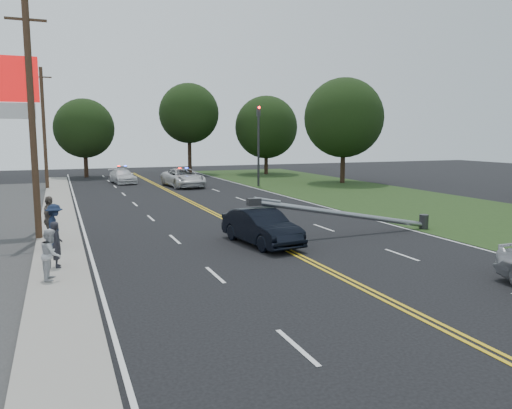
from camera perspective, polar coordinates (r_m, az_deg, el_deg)
name	(u,v)px	position (r m, az deg, el deg)	size (l,w,h in m)	color
ground	(384,298)	(14.61, 14.42, -10.36)	(120.00, 120.00, 0.00)	black
sidewalk	(59,247)	(21.62, -21.56, -4.54)	(1.80, 70.00, 0.12)	gray
grass_verge	(477,216)	(30.70, 23.90, -1.20)	(12.00, 80.00, 0.01)	#1E3414
centerline_yellow	(254,233)	(23.16, -0.28, -3.29)	(0.36, 80.00, 0.00)	gold
pylon_sign	(1,102)	(25.29, -27.14, 10.43)	(3.20, 0.35, 8.00)	gray
traffic_signal	(258,139)	(44.37, 0.29, 7.54)	(0.28, 0.41, 7.05)	#2D2D30
fallen_streetlight	(355,215)	(23.14, 11.26, -1.17)	(9.36, 0.44, 1.91)	#2D2D30
utility_pole_mid	(32,122)	(23.18, -24.22, 8.64)	(1.60, 0.28, 10.00)	#382619
utility_pole_far	(44,128)	(45.17, -23.07, 8.04)	(1.60, 0.28, 10.00)	#382619
tree_6	(84,128)	(56.62, -19.04, 8.22)	(6.28, 6.28, 8.36)	black
tree_7	(189,113)	(58.68, -7.67, 10.28)	(6.85, 6.85, 10.41)	black
tree_8	(266,127)	(58.24, 1.17, 8.82)	(7.19, 7.19, 9.00)	black
tree_9	(344,118)	(48.14, 10.01, 9.72)	(7.44, 7.44, 9.83)	black
crashed_sedan	(261,227)	(20.73, 0.63, -2.58)	(1.56, 4.47, 1.47)	black
emergency_a	(183,178)	(44.29, -8.31, 3.05)	(2.65, 5.75, 1.60)	silver
emergency_b	(122,176)	(48.62, -15.02, 3.13)	(1.85, 4.54, 1.32)	silver
bystander_a	(57,244)	(18.02, -21.82, -4.25)	(0.57, 0.37, 1.55)	#222228
bystander_b	(51,254)	(16.57, -22.37, -5.26)	(0.77, 0.60, 1.58)	silver
bystander_c	(55,226)	(21.02, -22.01, -2.31)	(1.13, 0.65, 1.75)	#17223B
bystander_d	(50,220)	(22.08, -22.53, -1.62)	(1.14, 0.47, 1.94)	#63584F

